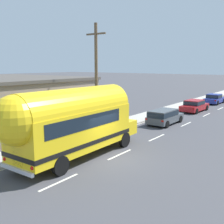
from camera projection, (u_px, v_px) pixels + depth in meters
ground_plane at (111, 159)px, 15.84m from camera, size 300.00×300.00×0.00m
lane_markings at (167, 119)px, 27.46m from camera, size 3.67×80.00×0.01m
sidewalk_slab at (133, 120)px, 26.54m from camera, size 2.42×90.00×0.15m
utility_pole at (96, 78)px, 20.73m from camera, size 1.80×0.24×8.50m
painted_bus at (70, 121)px, 15.30m from camera, size 2.72×10.37×4.12m
car_lead at (164, 116)px, 24.95m from camera, size 1.96×4.37×1.37m
car_second at (194, 105)px, 31.90m from camera, size 2.11×4.75×1.37m
car_third at (214, 98)px, 38.47m from camera, size 2.07×4.30×1.37m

